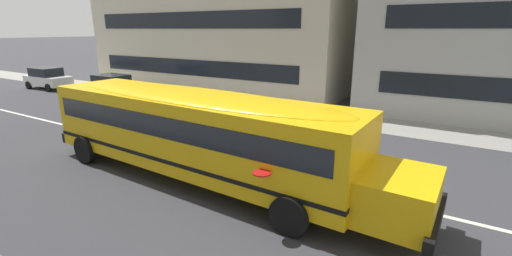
# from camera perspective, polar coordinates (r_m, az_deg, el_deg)

# --- Properties ---
(ground_plane) EXTENTS (400.00, 400.00, 0.00)m
(ground_plane) POSITION_cam_1_polar(r_m,az_deg,el_deg) (11.99, -3.96, -6.20)
(ground_plane) COLOR #38383D
(sidewalk_far) EXTENTS (120.00, 3.00, 0.01)m
(sidewalk_far) POSITION_cam_1_polar(r_m,az_deg,el_deg) (18.83, 10.21, 1.91)
(sidewalk_far) COLOR gray
(sidewalk_far) RESTS_ON ground_plane
(lane_centreline) EXTENTS (110.00, 0.16, 0.01)m
(lane_centreline) POSITION_cam_1_polar(r_m,az_deg,el_deg) (11.99, -3.96, -6.19)
(lane_centreline) COLOR silver
(lane_centreline) RESTS_ON ground_plane
(school_bus) EXTENTS (12.52, 3.24, 2.78)m
(school_bus) POSITION_cam_1_polar(r_m,az_deg,el_deg) (10.56, -9.55, -0.02)
(school_bus) COLOR yellow
(school_bus) RESTS_ON ground_plane
(parked_car_white_end_of_row) EXTENTS (3.96, 2.00, 1.64)m
(parked_car_white_end_of_row) POSITION_cam_1_polar(r_m,az_deg,el_deg) (31.76, -31.30, 7.11)
(parked_car_white_end_of_row) COLOR silver
(parked_car_white_end_of_row) RESTS_ON ground_plane
(parked_car_teal_by_hydrant) EXTENTS (3.95, 1.97, 1.64)m
(parked_car_teal_by_hydrant) POSITION_cam_1_polar(r_m,az_deg,el_deg) (24.82, -22.65, 6.31)
(parked_car_teal_by_hydrant) COLOR #195B66
(parked_car_teal_by_hydrant) RESTS_ON ground_plane
(apartment_block_far_left) EXTENTS (20.50, 13.81, 13.30)m
(apartment_block_far_left) POSITION_cam_1_polar(r_m,az_deg,el_deg) (30.63, -2.56, 20.05)
(apartment_block_far_left) COLOR beige
(apartment_block_far_left) RESTS_ON ground_plane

